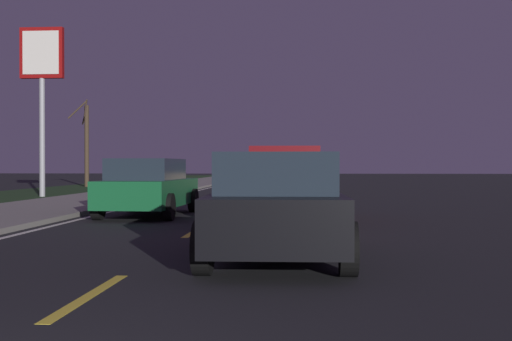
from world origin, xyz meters
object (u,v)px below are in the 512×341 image
Objects in this scene: sedan_silver at (298,174)px; sedan_black at (277,205)px; sedan_green at (149,187)px; pickup_truck at (284,180)px; sedan_tan at (298,177)px; gas_price_sign at (42,69)px; bare_tree_far at (86,142)px.

sedan_black is at bearing 179.93° from sedan_silver.
sedan_green is (7.58, 3.78, 0.00)m from sedan_black.
pickup_truck is at bearing 0.85° from sedan_black.
sedan_tan is 0.60× the size of gas_price_sign.
sedan_black and sedan_silver have the same top height.
gas_price_sign is (-15.06, 10.97, 4.75)m from sedan_silver.
sedan_tan is 0.80× the size of bare_tree_far.
sedan_silver is 0.61× the size of gas_price_sign.
sedan_green is (-24.95, 3.82, 0.00)m from sedan_silver.
sedan_tan is at bearing -119.38° from bare_tree_far.
bare_tree_far is at bearing 24.03° from sedan_black.
sedan_silver is at bearing 0.25° from sedan_tan.
pickup_truck reaches higher than sedan_tan.
sedan_green is at bearing 26.53° from sedan_black.
sedan_tan and sedan_green have the same top height.
pickup_truck is at bearing -150.00° from bare_tree_far.
sedan_silver is at bearing -36.07° from gas_price_sign.
gas_price_sign reaches higher than bare_tree_far.
gas_price_sign is at bearing -169.14° from bare_tree_far.
sedan_green is (-14.74, 3.87, 0.00)m from sedan_tan.
sedan_silver is at bearing -8.71° from sedan_green.
pickup_truck is 15.74m from gas_price_sign.
bare_tree_far reaches higher than sedan_silver.
sedan_tan is (-10.21, -0.05, 0.00)m from sedan_silver.
gas_price_sign reaches higher than sedan_tan.
bare_tree_far is (12.39, 2.38, -2.68)m from gas_price_sign.
sedan_green is at bearing 80.83° from pickup_truck.
sedan_silver is 1.00× the size of sedan_tan.
pickup_truck is 25.55m from sedan_silver.
bare_tree_far reaches higher than sedan_tan.
sedan_silver is 25.24m from sedan_green.
bare_tree_far is at bearing 101.32° from sedan_silver.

